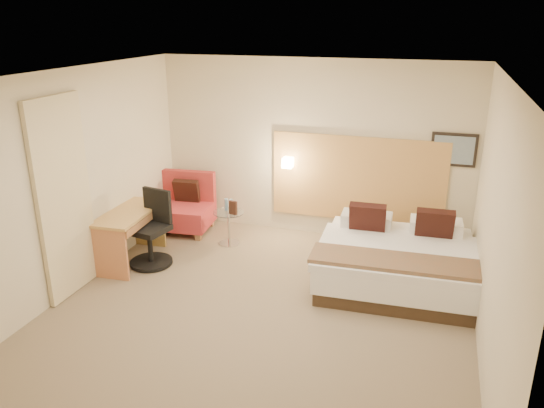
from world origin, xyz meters
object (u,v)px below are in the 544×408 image
(bed, at_px, (397,259))
(desk_chair, at_px, (152,235))
(lounge_chair, at_px, (185,208))
(desk, at_px, (131,222))
(side_table, at_px, (229,226))

(bed, distance_m, desk_chair, 3.31)
(lounge_chair, distance_m, desk, 1.32)
(lounge_chair, distance_m, desk_chair, 1.27)
(lounge_chair, bearing_deg, desk_chair, -84.16)
(lounge_chair, xyz_separation_m, side_table, (0.89, -0.33, -0.08))
(side_table, bearing_deg, bed, -10.06)
(bed, height_order, desk_chair, desk_chair)
(bed, relative_size, lounge_chair, 2.18)
(side_table, relative_size, desk_chair, 0.54)
(desk, bearing_deg, lounge_chair, 82.67)
(bed, height_order, desk, bed)
(desk, xyz_separation_m, desk_chair, (0.29, 0.03, -0.16))
(bed, relative_size, desk, 1.66)
(lounge_chair, bearing_deg, side_table, -20.14)
(desk, relative_size, desk_chair, 1.18)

